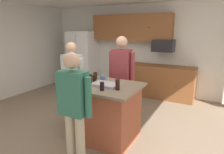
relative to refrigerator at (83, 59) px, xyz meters
name	(u,v)px	position (x,y,z in m)	size (l,w,h in m)	color
floor	(96,129)	(2.00, -2.38, -0.91)	(7.04, 7.04, 0.00)	#7F6B56
back_wall	(146,49)	(2.00, 0.42, 0.39)	(6.40, 0.10, 2.60)	silver
cabinet_run_upper	(131,28)	(1.60, 0.22, 1.01)	(2.40, 0.38, 0.75)	brown
cabinet_run_lower	(161,81)	(2.60, 0.10, -0.46)	(1.80, 0.63, 0.90)	brown
refrigerator	(83,59)	(0.00, 0.00, 0.00)	(0.85, 0.76, 1.82)	white
microwave_over_range	(163,46)	(2.60, 0.12, 0.54)	(0.56, 0.40, 0.32)	black
kitchen_island	(104,111)	(2.29, -2.54, -0.42)	(1.22, 0.98, 0.98)	#9E4C33
person_elder_center	(73,77)	(1.39, -2.25, 0.04)	(0.57, 0.22, 1.65)	#232D4C
person_guest_by_door	(74,104)	(2.32, -3.38, 0.02)	(0.57, 0.22, 1.62)	tan
person_host_foreground	(121,72)	(2.22, -1.71, 0.11)	(0.57, 0.23, 1.76)	#383842
mug_ceramic_white	(82,85)	(2.07, -2.84, 0.11)	(0.13, 0.08, 0.09)	white
glass_pilsner	(94,78)	(2.03, -2.43, 0.13)	(0.07, 0.07, 0.12)	black
glass_stout_tall	(102,86)	(2.42, -2.82, 0.13)	(0.07, 0.07, 0.13)	black
glass_dark_ale	(95,76)	(1.94, -2.27, 0.13)	(0.07, 0.07, 0.13)	black
mug_blue_stoneware	(102,78)	(2.14, -2.33, 0.12)	(0.13, 0.09, 0.10)	#4C6B99
tumbler_amber	(118,85)	(2.62, -2.68, 0.15)	(0.07, 0.07, 0.17)	black
glass_short_whisky	(90,79)	(2.05, -2.60, 0.15)	(0.07, 0.07, 0.17)	black
serving_tray	(106,85)	(2.34, -2.57, 0.09)	(0.44, 0.30, 0.04)	#B7B7BC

